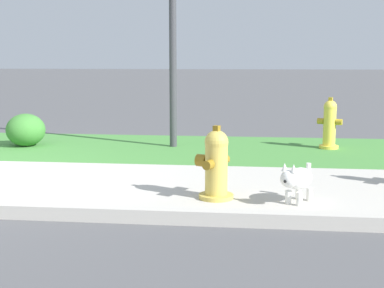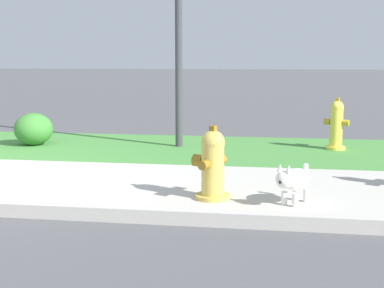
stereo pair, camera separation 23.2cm
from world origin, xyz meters
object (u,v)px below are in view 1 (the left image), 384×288
object	(u,v)px
fire_hydrant_mid_block	(330,124)
shrub_bush_far_verge	(26,130)
small_white_dog	(297,180)
fire_hydrant_far_end	(216,164)

from	to	relation	value
fire_hydrant_mid_block	shrub_bush_far_verge	distance (m)	4.64
fire_hydrant_mid_block	small_white_dog	bearing A→B (deg)	-82.28
small_white_dog	shrub_bush_far_verge	xyz separation A→B (m)	(-3.90, 2.91, 0.02)
shrub_bush_far_verge	fire_hydrant_far_end	bearing A→B (deg)	-41.91
fire_hydrant_far_end	small_white_dog	world-z (taller)	fire_hydrant_far_end
fire_hydrant_far_end	shrub_bush_far_verge	bearing A→B (deg)	72.67
fire_hydrant_far_end	fire_hydrant_mid_block	bearing A→B (deg)	-1.03
shrub_bush_far_verge	small_white_dog	bearing A→B (deg)	-36.73
fire_hydrant_far_end	shrub_bush_far_verge	xyz separation A→B (m)	(-3.14, 2.82, -0.09)
fire_hydrant_far_end	fire_hydrant_mid_block	size ratio (longest dim) A/B	0.93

